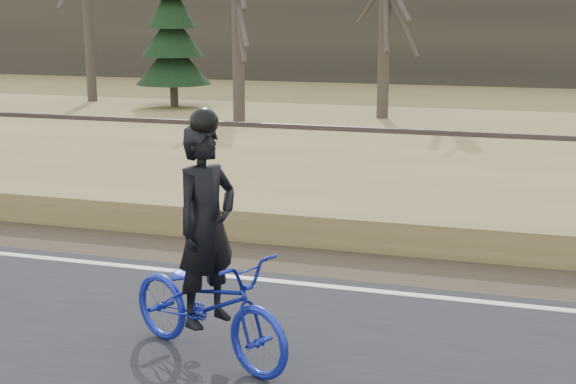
# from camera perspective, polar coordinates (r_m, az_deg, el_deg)

# --- Properties ---
(embankment) EXTENTS (120.00, 5.00, 0.44)m
(embankment) POSITION_cam_1_polar(r_m,az_deg,el_deg) (15.09, -13.71, 0.87)
(embankment) COLOR #96824C
(embankment) RESTS_ON ground
(ballast) EXTENTS (120.00, 3.00, 0.45)m
(ballast) POSITION_cam_1_polar(r_m,az_deg,el_deg) (18.40, -7.72, 3.22)
(ballast) COLOR slate
(ballast) RESTS_ON ground
(railroad) EXTENTS (120.00, 2.40, 0.29)m
(railroad) POSITION_cam_1_polar(r_m,az_deg,el_deg) (18.35, -7.75, 4.15)
(railroad) COLOR black
(railroad) RESTS_ON ballast
(treeline_backdrop) EXTENTS (120.00, 4.00, 6.00)m
(treeline_backdrop) POSITION_cam_1_polar(r_m,az_deg,el_deg) (39.23, 5.91, 12.30)
(treeline_backdrop) COLOR #383328
(treeline_backdrop) RESTS_ON ground
(cyclist) EXTENTS (2.10, 1.45, 2.34)m
(cyclist) POSITION_cam_1_polar(r_m,az_deg,el_deg) (7.42, -5.74, -6.37)
(cyclist) COLOR #16239B
(cyclist) RESTS_ON road
(bare_tree_near_left) EXTENTS (0.36, 0.36, 6.89)m
(bare_tree_near_left) POSITION_cam_1_polar(r_m,az_deg,el_deg) (24.13, -3.60, 13.21)
(bare_tree_near_left) COLOR #453E33
(bare_tree_near_left) RESTS_ON ground
(conifer) EXTENTS (2.60, 2.60, 5.12)m
(conifer) POSITION_cam_1_polar(r_m,az_deg,el_deg) (28.19, -8.23, 10.94)
(conifer) COLOR #453E33
(conifer) RESTS_ON ground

